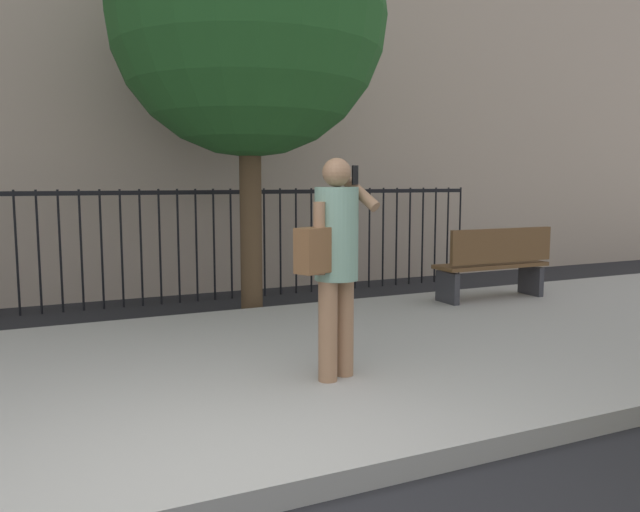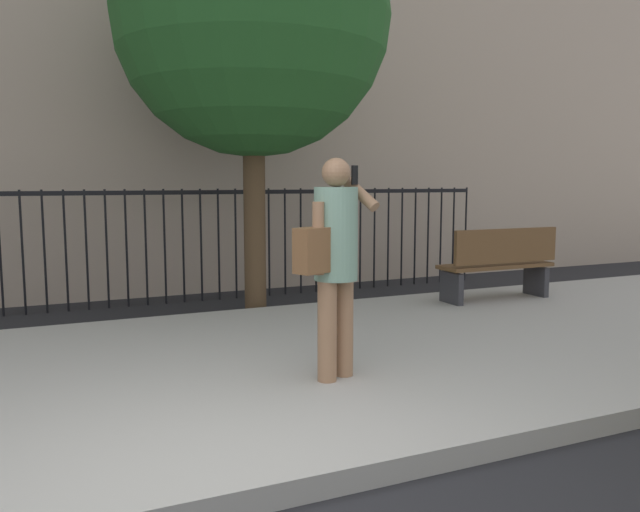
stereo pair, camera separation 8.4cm
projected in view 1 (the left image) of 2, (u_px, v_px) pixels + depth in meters
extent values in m
cube|color=#9E9B93|center=(141.00, 384.00, 5.09)|extent=(28.00, 4.40, 0.15)
cube|color=black|center=(89.00, 193.00, 8.24)|extent=(12.00, 0.04, 0.06)
cylinder|color=black|center=(17.00, 253.00, 7.95)|extent=(0.03, 0.03, 1.60)
cylinder|color=black|center=(39.00, 252.00, 8.06)|extent=(0.03, 0.03, 1.60)
cylinder|color=black|center=(60.00, 251.00, 8.17)|extent=(0.03, 0.03, 1.60)
cylinder|color=black|center=(81.00, 251.00, 8.28)|extent=(0.03, 0.03, 1.60)
cylinder|color=black|center=(102.00, 250.00, 8.38)|extent=(0.03, 0.03, 1.60)
cylinder|color=black|center=(122.00, 249.00, 8.49)|extent=(0.03, 0.03, 1.60)
cylinder|color=black|center=(141.00, 248.00, 8.60)|extent=(0.03, 0.03, 1.60)
cylinder|color=black|center=(160.00, 247.00, 8.71)|extent=(0.03, 0.03, 1.60)
cylinder|color=black|center=(178.00, 246.00, 8.82)|extent=(0.03, 0.03, 1.60)
cylinder|color=black|center=(196.00, 246.00, 8.92)|extent=(0.03, 0.03, 1.60)
cylinder|color=black|center=(214.00, 245.00, 9.03)|extent=(0.03, 0.03, 1.60)
cylinder|color=black|center=(231.00, 244.00, 9.14)|extent=(0.03, 0.03, 1.60)
cylinder|color=black|center=(248.00, 243.00, 9.25)|extent=(0.03, 0.03, 1.60)
cylinder|color=black|center=(264.00, 243.00, 9.36)|extent=(0.03, 0.03, 1.60)
cylinder|color=black|center=(280.00, 242.00, 9.46)|extent=(0.03, 0.03, 1.60)
cylinder|color=black|center=(296.00, 241.00, 9.57)|extent=(0.03, 0.03, 1.60)
cylinder|color=black|center=(311.00, 241.00, 9.68)|extent=(0.03, 0.03, 1.60)
cylinder|color=black|center=(326.00, 240.00, 9.79)|extent=(0.03, 0.03, 1.60)
cylinder|color=black|center=(341.00, 239.00, 9.90)|extent=(0.03, 0.03, 1.60)
cylinder|color=black|center=(355.00, 239.00, 10.00)|extent=(0.03, 0.03, 1.60)
cylinder|color=black|center=(369.00, 238.00, 10.11)|extent=(0.03, 0.03, 1.60)
cylinder|color=black|center=(383.00, 237.00, 10.22)|extent=(0.03, 0.03, 1.60)
cylinder|color=black|center=(396.00, 237.00, 10.33)|extent=(0.03, 0.03, 1.60)
cylinder|color=black|center=(410.00, 236.00, 10.44)|extent=(0.03, 0.03, 1.60)
cylinder|color=black|center=(423.00, 236.00, 10.54)|extent=(0.03, 0.03, 1.60)
cylinder|color=black|center=(435.00, 235.00, 10.65)|extent=(0.03, 0.03, 1.60)
cylinder|color=black|center=(447.00, 235.00, 10.76)|extent=(0.03, 0.03, 1.60)
cylinder|color=black|center=(460.00, 234.00, 10.87)|extent=(0.03, 0.03, 1.60)
cylinder|color=#936B4C|center=(344.00, 327.00, 5.05)|extent=(0.15, 0.15, 0.79)
cylinder|color=#936B4C|center=(328.00, 331.00, 4.90)|extent=(0.15, 0.15, 0.79)
cylinder|color=gray|center=(336.00, 234.00, 4.88)|extent=(0.45, 0.45, 0.72)
sphere|color=#936B4C|center=(337.00, 172.00, 4.83)|extent=(0.22, 0.22, 0.22)
cylinder|color=#936B4C|center=(353.00, 187.00, 4.99)|extent=(0.28, 0.50, 0.39)
cylinder|color=#936B4C|center=(319.00, 238.00, 4.74)|extent=(0.09, 0.09, 0.55)
cube|color=black|center=(355.00, 175.00, 4.90)|extent=(0.07, 0.04, 0.15)
cube|color=brown|center=(314.00, 250.00, 4.70)|extent=(0.32, 0.26, 0.34)
cube|color=brown|center=(491.00, 265.00, 8.35)|extent=(1.60, 0.45, 0.05)
cube|color=brown|center=(502.00, 245.00, 8.14)|extent=(1.60, 0.06, 0.44)
cube|color=#333338|center=(447.00, 288.00, 8.09)|extent=(0.08, 0.41, 0.40)
cube|color=#333338|center=(531.00, 280.00, 8.68)|extent=(0.08, 0.41, 0.40)
cylinder|color=#4C3823|center=(251.00, 207.00, 7.94)|extent=(0.28, 0.28, 2.76)
sphere|color=#235623|center=(248.00, 17.00, 7.67)|extent=(3.38, 3.38, 3.38)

